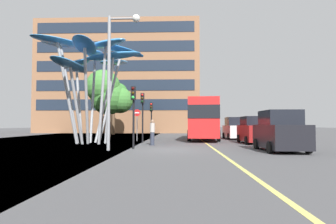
% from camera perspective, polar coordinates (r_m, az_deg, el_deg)
% --- Properties ---
extents(ground, '(120.00, 240.00, 0.10)m').
position_cam_1_polar(ground, '(16.32, -1.86, -7.74)').
color(ground, '#4C4C4F').
extents(red_bus, '(3.30, 9.98, 3.84)m').
position_cam_1_polar(red_bus, '(26.81, 7.14, -1.05)').
color(red_bus, red).
rests_on(red_bus, ground).
extents(leaf_sculpture, '(7.97, 9.23, 8.11)m').
position_cam_1_polar(leaf_sculpture, '(22.91, -14.96, 10.22)').
color(leaf_sculpture, '#9EA0A5').
rests_on(leaf_sculpture, ground).
extents(traffic_light_kerb_near, '(0.28, 0.42, 3.68)m').
position_cam_1_polar(traffic_light_kerb_near, '(16.89, -6.94, 1.67)').
color(traffic_light_kerb_near, black).
rests_on(traffic_light_kerb_near, ground).
extents(traffic_light_kerb_far, '(0.28, 0.42, 3.89)m').
position_cam_1_polar(traffic_light_kerb_far, '(22.51, -5.12, 1.02)').
color(traffic_light_kerb_far, black).
rests_on(traffic_light_kerb_far, ground).
extents(traffic_light_island_mid, '(0.28, 0.42, 3.43)m').
position_cam_1_polar(traffic_light_island_mid, '(26.26, -3.36, -0.18)').
color(traffic_light_island_mid, black).
rests_on(traffic_light_island_mid, ground).
extents(car_parked_near, '(2.08, 4.06, 2.20)m').
position_cam_1_polar(car_parked_near, '(16.57, 21.47, -3.76)').
color(car_parked_near, black).
rests_on(car_parked_near, ground).
extents(car_parked_mid, '(1.97, 4.18, 2.04)m').
position_cam_1_polar(car_parked_mid, '(22.59, 16.83, -3.58)').
color(car_parked_mid, maroon).
rests_on(car_parked_mid, ground).
extents(car_parked_far, '(1.93, 4.48, 2.12)m').
position_cam_1_polar(car_parked_far, '(28.62, 13.22, -3.31)').
color(car_parked_far, silver).
rests_on(car_parked_far, ground).
extents(street_lamp, '(1.83, 0.44, 7.60)m').
position_cam_1_polar(street_lamp, '(16.38, -10.29, 9.62)').
color(street_lamp, gray).
rests_on(street_lamp, ground).
extents(tree_pavement_near, '(5.14, 4.17, 7.47)m').
position_cam_1_polar(tree_pavement_near, '(32.58, -11.88, 3.70)').
color(tree_pavement_near, brown).
rests_on(tree_pavement_near, ground).
extents(tree_pavement_far, '(4.38, 4.01, 7.35)m').
position_cam_1_polar(tree_pavement_far, '(40.31, -11.43, 3.53)').
color(tree_pavement_far, brown).
rests_on(tree_pavement_far, ground).
extents(pedestrian, '(0.34, 0.34, 1.76)m').
position_cam_1_polar(pedestrian, '(19.73, -3.15, -4.09)').
color(pedestrian, '#2D3342').
rests_on(pedestrian, ground).
extents(no_entry_sign, '(0.60, 0.12, 2.74)m').
position_cam_1_polar(no_entry_sign, '(24.85, -6.21, -1.60)').
color(no_entry_sign, gray).
rests_on(no_entry_sign, ground).
extents(backdrop_building, '(27.18, 12.42, 18.80)m').
position_cam_1_polar(backdrop_building, '(52.83, -9.10, 6.26)').
color(backdrop_building, '#8E6042').
rests_on(backdrop_building, ground).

